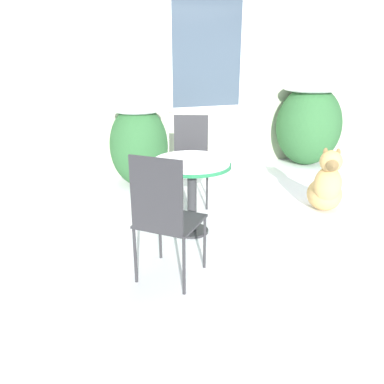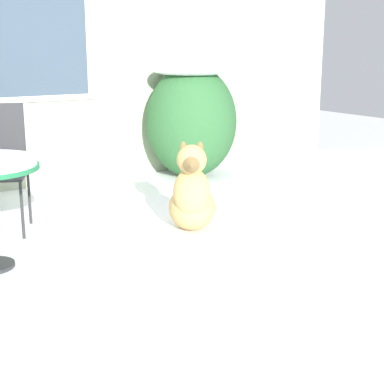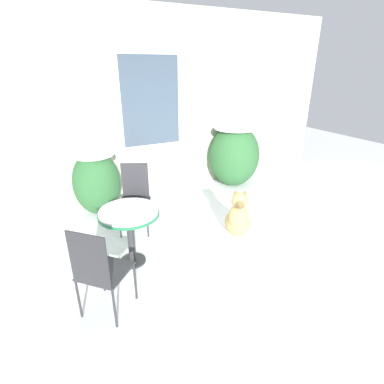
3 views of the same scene
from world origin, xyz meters
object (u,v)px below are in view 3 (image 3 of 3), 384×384
object	(u,v)px
patio_chair_near_table	(135,195)
dog	(238,218)
patio_table	(129,218)
patio_chair_far_side	(99,269)

from	to	relation	value
patio_chair_near_table	dog	distance (m)	1.60
patio_chair_near_table	dog	xyz separation A→B (m)	(1.29, -0.91, -0.27)
patio_table	patio_chair_near_table	xyz separation A→B (m)	(0.32, 0.85, -0.08)
patio_table	dog	world-z (taller)	patio_table
patio_table	patio_chair_far_side	bearing A→B (deg)	-124.93
patio_chair_near_table	patio_chair_far_side	size ratio (longest dim) A/B	1.00
patio_chair_far_side	dog	distance (m)	2.26
patio_table	patio_chair_near_table	size ratio (longest dim) A/B	0.74
dog	patio_chair_near_table	bearing A→B (deg)	178.18
patio_table	patio_chair_near_table	world-z (taller)	patio_chair_near_table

